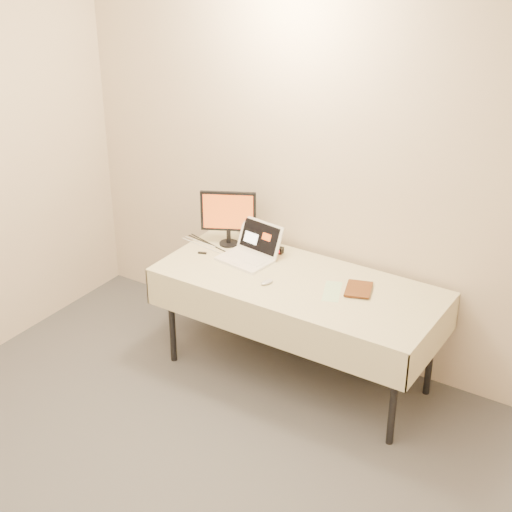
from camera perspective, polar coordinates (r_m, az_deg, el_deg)
The scene contains 9 objects.
back_wall at distance 5.14m, azimuth 5.82°, elevation 6.26°, with size 4.00×0.10×2.70m, color beige.
table at distance 5.06m, azimuth 3.10°, elevation -2.43°, with size 1.86×0.81×0.74m.
laptop at distance 5.28m, azimuth -0.35°, elevation 0.41°, with size 0.38×0.37×0.23m.
monitor at distance 5.41m, azimuth -2.03°, elevation 3.08°, with size 0.35×0.20×0.39m.
book at distance 4.90m, azimuth 6.61°, elevation -1.34°, with size 0.16×0.02×0.21m, color #954B1B.
alarm_clock at distance 5.38m, azimuth 1.47°, elevation 0.48°, with size 0.10×0.05×0.04m.
clicker at distance 4.98m, azimuth 0.80°, elevation -1.92°, with size 0.05×0.09×0.02m, color #BCBCBE.
paper_form at distance 4.92m, azimuth 5.56°, elevation -2.57°, with size 0.10×0.26×0.00m, color #BAE7B7.
usb_dongle at distance 5.37m, azimuth -3.93°, elevation 0.22°, with size 0.06×0.02×0.01m, color black.
Camera 1 is at (2.15, -1.82, 3.13)m, focal length 55.00 mm.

